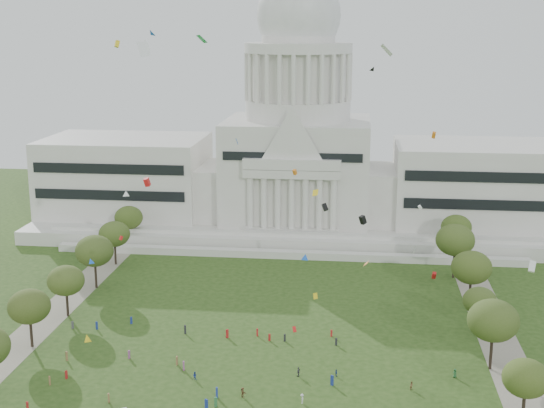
% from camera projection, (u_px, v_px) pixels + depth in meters
% --- Properties ---
extents(ground, '(400.00, 400.00, 0.00)m').
position_uv_depth(ground, '(242.00, 401.00, 129.32)').
color(ground, '#274515').
rests_on(ground, ground).
extents(capitol, '(160.00, 64.50, 91.30)m').
position_uv_depth(capitol, '(297.00, 159.00, 233.97)').
color(capitol, silver).
rests_on(capitol, ground).
extents(path_left, '(8.00, 160.00, 0.04)m').
position_uv_depth(path_left, '(44.00, 322.00, 163.66)').
color(path_left, gray).
rests_on(path_left, ground).
extents(path_right, '(8.00, 160.00, 0.04)m').
position_uv_depth(path_right, '(499.00, 342.00, 152.97)').
color(path_right, gray).
rests_on(path_right, ground).
extents(row_tree_r_1, '(7.58, 7.58, 10.78)m').
position_uv_depth(row_tree_r_1, '(526.00, 378.00, 120.72)').
color(row_tree_r_1, black).
rests_on(row_tree_r_1, ground).
extents(row_tree_l_2, '(8.42, 8.42, 11.97)m').
position_uv_depth(row_tree_l_2, '(29.00, 307.00, 149.10)').
color(row_tree_l_2, black).
rests_on(row_tree_l_2, ground).
extents(row_tree_r_2, '(9.55, 9.55, 13.58)m').
position_uv_depth(row_tree_r_2, '(493.00, 321.00, 139.03)').
color(row_tree_r_2, black).
rests_on(row_tree_r_2, ground).
extents(row_tree_l_3, '(8.12, 8.12, 11.55)m').
position_uv_depth(row_tree_l_3, '(66.00, 281.00, 165.12)').
color(row_tree_l_3, black).
rests_on(row_tree_l_3, ground).
extents(row_tree_r_3, '(7.01, 7.01, 9.98)m').
position_uv_depth(row_tree_r_3, '(480.00, 301.00, 156.08)').
color(row_tree_r_3, black).
rests_on(row_tree_r_3, ground).
extents(row_tree_l_4, '(9.29, 9.29, 13.21)m').
position_uv_depth(row_tree_l_4, '(94.00, 251.00, 182.73)').
color(row_tree_l_4, black).
rests_on(row_tree_l_4, ground).
extents(row_tree_r_4, '(9.19, 9.19, 13.06)m').
position_uv_depth(row_tree_r_4, '(472.00, 268.00, 170.56)').
color(row_tree_r_4, black).
rests_on(row_tree_r_4, ground).
extents(row_tree_l_5, '(8.33, 8.33, 11.85)m').
position_uv_depth(row_tree_l_5, '(114.00, 234.00, 201.05)').
color(row_tree_l_5, black).
rests_on(row_tree_l_5, ground).
extents(row_tree_r_5, '(9.82, 9.82, 13.96)m').
position_uv_depth(row_tree_r_5, '(455.00, 240.00, 190.04)').
color(row_tree_r_5, black).
rests_on(row_tree_r_5, ground).
extents(row_tree_l_6, '(8.19, 8.19, 11.64)m').
position_uv_depth(row_tree_l_6, '(129.00, 218.00, 218.79)').
color(row_tree_l_6, black).
rests_on(row_tree_l_6, ground).
extents(row_tree_r_6, '(8.42, 8.42, 11.97)m').
position_uv_depth(row_tree_r_6, '(456.00, 227.00, 207.43)').
color(row_tree_r_6, black).
rests_on(row_tree_r_6, ground).
extents(person_0, '(0.96, 0.93, 1.66)m').
position_uv_depth(person_0, '(455.00, 373.00, 137.69)').
color(person_0, '#33723F').
rests_on(person_0, ground).
extents(person_2, '(0.85, 0.89, 1.57)m').
position_uv_depth(person_2, '(412.00, 386.00, 133.07)').
color(person_2, olive).
rests_on(person_2, ground).
extents(person_3, '(0.66, 1.17, 1.74)m').
position_uv_depth(person_3, '(302.00, 399.00, 128.23)').
color(person_3, silver).
rests_on(person_3, ground).
extents(person_4, '(0.93, 1.22, 1.84)m').
position_uv_depth(person_4, '(298.00, 372.00, 138.07)').
color(person_4, '#4C4C51').
rests_on(person_4, ground).
extents(person_5, '(1.55, 1.72, 1.80)m').
position_uv_depth(person_5, '(243.00, 392.00, 130.41)').
color(person_5, olive).
rests_on(person_5, ground).
extents(person_8, '(0.78, 0.53, 1.52)m').
position_uv_depth(person_8, '(195.00, 376.00, 136.88)').
color(person_8, navy).
rests_on(person_8, ground).
extents(person_10, '(0.67, 0.88, 1.33)m').
position_uv_depth(person_10, '(336.00, 373.00, 138.18)').
color(person_10, navy).
rests_on(person_10, ground).
extents(distant_crowd, '(56.12, 38.98, 1.90)m').
position_uv_depth(distant_crowd, '(181.00, 359.00, 143.57)').
color(distant_crowd, '#B21E1E').
rests_on(distant_crowd, ground).
extents(kite_swarm, '(86.96, 102.62, 58.61)m').
position_uv_depth(kite_swarm, '(257.00, 213.00, 131.85)').
color(kite_swarm, white).
rests_on(kite_swarm, ground).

